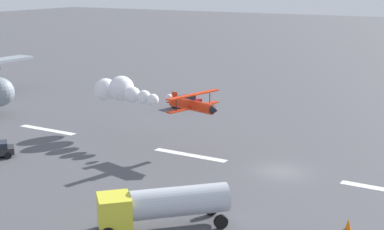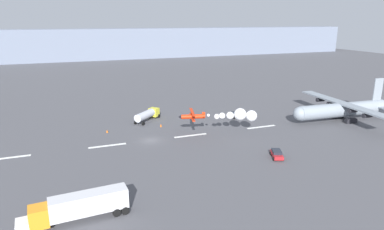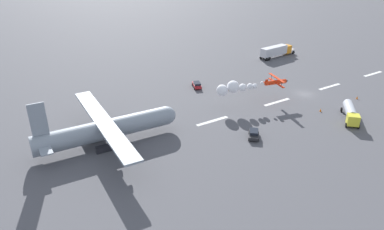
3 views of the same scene
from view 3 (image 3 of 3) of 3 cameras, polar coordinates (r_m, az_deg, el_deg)
The scene contains 13 objects.
ground_plane at distance 96.58m, azimuth 17.33°, elevation 3.19°, with size 440.00×440.00×0.00m, color #4C4C51.
runway_stripe_1 at distance 118.89m, azimuth 26.64°, elevation 5.82°, with size 8.00×0.90×0.01m, color white.
runway_stripe_2 at distance 103.67m, azimuth 20.87°, elevation 4.20°, with size 8.00×0.90×0.01m, color white.
runway_stripe_3 at distance 89.95m, azimuth 13.27°, elevation 2.01°, with size 8.00×0.90×0.01m, color white.
runway_stripe_4 at distance 78.52m, azimuth 3.23°, elevation -0.95°, with size 8.00×0.90×0.01m, color white.
cargo_transport_plane at distance 70.39m, azimuth -12.86°, elevation -2.00°, with size 27.98×32.07×10.99m.
stunt_biplane_red at distance 84.07m, azimuth 7.29°, elevation 4.37°, with size 18.09×7.99×3.24m.
semi_truck_orange at distance 125.18m, azimuth 13.23°, elevation 9.85°, with size 14.50×3.96×3.70m.
fuel_tanker_truck at distance 85.45m, azimuth 23.75°, elevation 0.37°, with size 8.23×8.16×2.90m.
followme_car_yellow at distance 96.06m, azimuth 0.76°, elevation 4.81°, with size 3.22×4.64×1.52m.
airport_staff_sedan at distance 72.70m, azimuth 9.72°, elevation -2.95°, with size 4.01×4.19×1.52m.
traffic_cone_near at distance 98.02m, azimuth 24.59°, elevation 2.52°, with size 0.44×0.44×0.75m, color orange.
traffic_cone_far at distance 87.68m, azimuth 19.61°, elevation 0.76°, with size 0.44×0.44×0.75m, color orange.
Camera 3 is at (69.49, 56.87, 35.58)m, focal length 33.82 mm.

